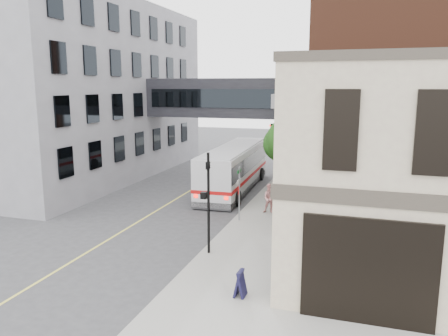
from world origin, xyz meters
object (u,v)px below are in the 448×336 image
Objects in this scene: pedestrian_b at (270,199)px; sandwich_board at (240,283)px; pedestrian_c at (291,191)px; newspaper_box at (283,200)px; bus at (234,166)px; pedestrian_a at (289,191)px.

pedestrian_b is 10.45m from sandwich_board.
pedestrian_c reaches higher than newspaper_box.
bus is 5.88m from pedestrian_c.
bus is at bearing 176.31° from pedestrian_c.
sandwich_board is at bearing -72.99° from bus.
pedestrian_a is at bearing -39.31° from bus.
pedestrian_b is 0.91× the size of pedestrian_c.
pedestrian_c is 0.96m from newspaper_box.
pedestrian_a reaches higher than newspaper_box.
pedestrian_b is 1.34m from newspaper_box.
pedestrian_c is (0.91, 1.93, 0.08)m from pedestrian_b.
pedestrian_c is 12.33m from sandwich_board.
sandwich_board is at bearing -55.96° from pedestrian_c.
newspaper_box is at bearing -44.89° from bus.
newspaper_box is (-0.28, -0.53, -0.45)m from pedestrian_a.
newspaper_box is at bearing 57.69° from pedestrian_b.
sandwich_board is at bearing -92.60° from pedestrian_b.
pedestrian_b is at bearing 98.05° from sandwich_board.
pedestrian_a reaches higher than pedestrian_b.
pedestrian_c reaches higher than pedestrian_b.
pedestrian_c is 1.90× the size of newspaper_box.
pedestrian_a is 1.89m from pedestrian_b.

